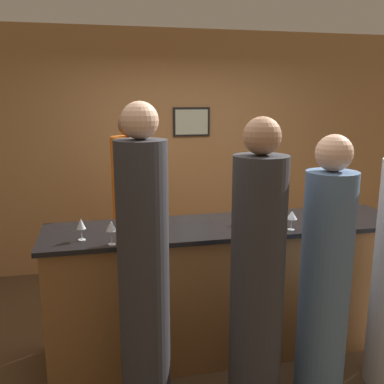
{
  "coord_description": "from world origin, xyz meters",
  "views": [
    {
      "loc": [
        -0.98,
        -3.06,
        2.03
      ],
      "look_at": [
        -0.27,
        0.1,
        1.31
      ],
      "focal_mm": 40.0,
      "sensor_mm": 36.0,
      "label": 1
    }
  ],
  "objects_px": {
    "bartender": "(133,222)",
    "wine_bottle_0": "(139,224)",
    "guest_3": "(325,283)",
    "guest_0": "(257,287)",
    "guest_1": "(144,282)"
  },
  "relations": [
    {
      "from": "bartender",
      "to": "wine_bottle_0",
      "type": "distance_m",
      "value": 1.1
    },
    {
      "from": "guest_1",
      "to": "guest_3",
      "type": "bearing_deg",
      "value": -2.64
    },
    {
      "from": "bartender",
      "to": "guest_0",
      "type": "xyz_separation_m",
      "value": [
        0.61,
        -1.64,
        0.03
      ]
    },
    {
      "from": "guest_3",
      "to": "wine_bottle_0",
      "type": "bearing_deg",
      "value": 155.49
    },
    {
      "from": "bartender",
      "to": "guest_1",
      "type": "bearing_deg",
      "value": 87.68
    },
    {
      "from": "guest_0",
      "to": "guest_3",
      "type": "distance_m",
      "value": 0.5
    },
    {
      "from": "guest_0",
      "to": "guest_3",
      "type": "bearing_deg",
      "value": 7.45
    },
    {
      "from": "bartender",
      "to": "guest_1",
      "type": "distance_m",
      "value": 1.53
    },
    {
      "from": "bartender",
      "to": "guest_3",
      "type": "relative_size",
      "value": 1.05
    },
    {
      "from": "guest_1",
      "to": "wine_bottle_0",
      "type": "bearing_deg",
      "value": 87.17
    },
    {
      "from": "guest_1",
      "to": "guest_3",
      "type": "relative_size",
      "value": 1.11
    },
    {
      "from": "guest_3",
      "to": "wine_bottle_0",
      "type": "height_order",
      "value": "guest_3"
    },
    {
      "from": "guest_0",
      "to": "bartender",
      "type": "bearing_deg",
      "value": 110.37
    },
    {
      "from": "bartender",
      "to": "wine_bottle_0",
      "type": "xyz_separation_m",
      "value": [
        -0.04,
        -1.06,
        0.29
      ]
    },
    {
      "from": "wine_bottle_0",
      "to": "guest_0",
      "type": "bearing_deg",
      "value": -42.08
    }
  ]
}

